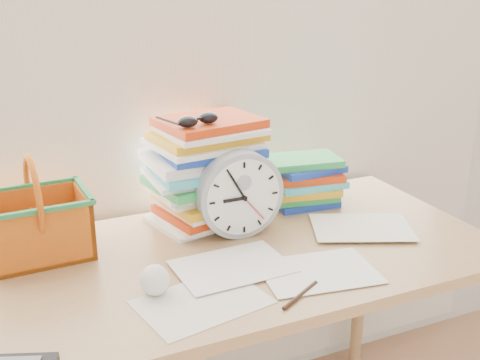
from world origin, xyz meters
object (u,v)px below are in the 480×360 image
book_stack (303,181)px  basket (35,208)px  clock (240,194)px  paper_stack (206,171)px  desk (230,278)px

book_stack → basket: bearing=-177.2°
clock → basket: bearing=168.6°
basket → paper_stack: bearing=1.7°
clock → desk: bearing=-128.2°
paper_stack → book_stack: size_ratio=1.28×
paper_stack → clock: size_ratio=1.32×
paper_stack → desk: bearing=-96.1°
desk → clock: bearing=51.8°
desk → basket: 0.53m
paper_stack → basket: 0.47m
clock → book_stack: clock is taller
paper_stack → clock: bearing=-71.7°
book_stack → desk: bearing=-146.6°
desk → book_stack: book_stack is taller
paper_stack → book_stack: bearing=1.3°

